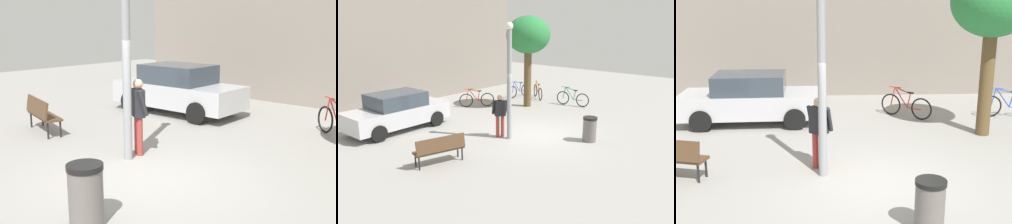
% 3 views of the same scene
% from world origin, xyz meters
% --- Properties ---
extents(ground_plane, '(36.00, 36.00, 0.00)m').
position_xyz_m(ground_plane, '(0.00, 0.00, 0.00)').
color(ground_plane, gray).
extents(lamppost, '(0.28, 0.28, 4.33)m').
position_xyz_m(lamppost, '(-1.09, 0.45, 2.35)').
color(lamppost, gray).
rests_on(lamppost, ground_plane).
extents(person_by_lamppost, '(0.62, 0.50, 1.67)m').
position_xyz_m(person_by_lamppost, '(-1.17, 0.85, 0.97)').
color(person_by_lamppost, '#9E3833').
rests_on(person_by_lamppost, ground_plane).
extents(park_bench, '(1.67, 0.86, 0.92)m').
position_xyz_m(park_bench, '(-4.39, 0.45, 0.55)').
color(park_bench, '#513823').
rests_on(park_bench, ground_plane).
extents(parked_car_silver, '(4.24, 1.91, 1.55)m').
position_xyz_m(parked_car_silver, '(-3.28, 4.65, 0.77)').
color(parked_car_silver, '#B7B7BC').
rests_on(parked_car_silver, ground_plane).
extents(trash_bin, '(0.52, 0.52, 0.93)m').
position_xyz_m(trash_bin, '(0.66, -1.99, 0.47)').
color(trash_bin, '#66605B').
rests_on(trash_bin, ground_plane).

